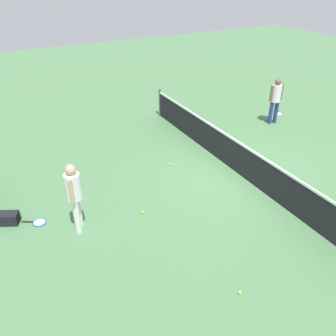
{
  "coord_description": "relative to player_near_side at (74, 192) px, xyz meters",
  "views": [
    {
      "loc": [
        6.75,
        -5.9,
        5.35
      ],
      "look_at": [
        0.12,
        -2.37,
        0.9
      ],
      "focal_mm": 37.74,
      "sensor_mm": 36.0,
      "label": 1
    }
  ],
  "objects": [
    {
      "name": "tennis_racket_near_player",
      "position": [
        -0.67,
        -0.81,
        -1.0
      ],
      "size": [
        0.45,
        0.59,
        0.03
      ],
      "color": "blue",
      "rests_on": "ground_plane"
    },
    {
      "name": "player_far_side",
      "position": [
        -2.58,
        8.14,
        0.0
      ],
      "size": [
        0.39,
        0.53,
        1.7
      ],
      "color": "navy",
      "rests_on": "ground_plane"
    },
    {
      "name": "ground_plane",
      "position": [
        -0.25,
        4.74,
        -1.01
      ],
      "size": [
        40.0,
        40.0,
        0.0
      ],
      "primitive_type": "plane",
      "color": "#4C7A4C"
    },
    {
      "name": "tennis_ball_by_net",
      "position": [
        0.16,
        1.51,
        -0.98
      ],
      "size": [
        0.07,
        0.07,
        0.07
      ],
      "primitive_type": "sphere",
      "color": "#C6E033",
      "rests_on": "ground_plane"
    },
    {
      "name": "court_net",
      "position": [
        -0.25,
        4.74,
        -0.51
      ],
      "size": [
        10.09,
        0.09,
        1.07
      ],
      "color": "#4C4C51",
      "rests_on": "ground_plane"
    },
    {
      "name": "tennis_ball_near_player",
      "position": [
        3.21,
        2.1,
        -0.98
      ],
      "size": [
        0.07,
        0.07,
        0.07
      ],
      "primitive_type": "sphere",
      "color": "#C6E033",
      "rests_on": "ground_plane"
    },
    {
      "name": "tennis_ball_midcourt",
      "position": [
        -1.57,
        3.23,
        -0.98
      ],
      "size": [
        0.07,
        0.07,
        0.07
      ],
      "primitive_type": "sphere",
      "color": "#C6E033",
      "rests_on": "ground_plane"
    },
    {
      "name": "equipment_bag",
      "position": [
        -1.03,
        -1.53,
        -0.87
      ],
      "size": [
        0.6,
        0.84,
        0.28
      ],
      "color": "black",
      "rests_on": "ground_plane"
    },
    {
      "name": "player_near_side",
      "position": [
        0.0,
        0.0,
        0.0
      ],
      "size": [
        0.51,
        0.45,
        1.7
      ],
      "color": "white",
      "rests_on": "ground_plane"
    },
    {
      "name": "tennis_racket_far_player",
      "position": [
        -3.18,
        9.01,
        -1.0
      ],
      "size": [
        0.53,
        0.54,
        0.03
      ],
      "color": "white",
      "rests_on": "ground_plane"
    }
  ]
}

